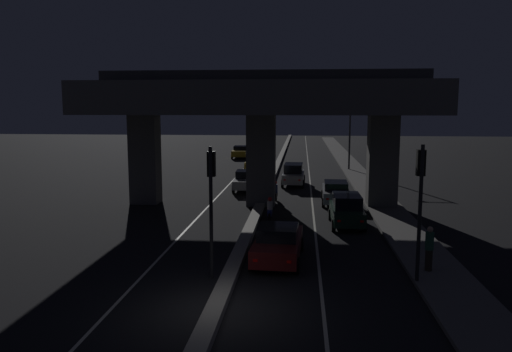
{
  "coord_description": "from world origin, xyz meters",
  "views": [
    {
      "loc": [
        2.68,
        -15.25,
        6.52
      ],
      "look_at": [
        -0.94,
        24.08,
        1.04
      ],
      "focal_mm": 35.0,
      "sensor_mm": 36.0,
      "label": 1
    }
  ],
  "objects": [
    {
      "name": "ground_plane",
      "position": [
        0.0,
        0.0,
        0.0
      ],
      "size": [
        200.0,
        200.0,
        0.0
      ],
      "primitive_type": "plane",
      "color": "black"
    },
    {
      "name": "lane_line_left_inner",
      "position": [
        -3.44,
        35.0,
        0.0
      ],
      "size": [
        0.12,
        126.0,
        0.0
      ],
      "primitive_type": "cube",
      "color": "beige",
      "rests_on": "ground_plane"
    },
    {
      "name": "lane_line_right_inner",
      "position": [
        3.44,
        35.0,
        0.0
      ],
      "size": [
        0.12,
        126.0,
        0.0
      ],
      "primitive_type": "cube",
      "color": "beige",
      "rests_on": "ground_plane"
    },
    {
      "name": "median_divider",
      "position": [
        0.0,
        35.0,
        0.14
      ],
      "size": [
        0.6,
        126.0,
        0.29
      ],
      "primitive_type": "cube",
      "color": "gray",
      "rests_on": "ground_plane"
    },
    {
      "name": "sidewalk_right",
      "position": [
        8.06,
        28.0,
        0.08
      ],
      "size": [
        2.36,
        126.0,
        0.16
      ],
      "primitive_type": "cube",
      "color": "#5B5956",
      "rests_on": "ground_plane"
    },
    {
      "name": "elevated_overpass",
      "position": [
        0.0,
        17.55,
        6.67
      ],
      "size": [
        21.67,
        10.96,
        8.91
      ],
      "color": "#5B5956",
      "rests_on": "ground_plane"
    },
    {
      "name": "traffic_light_left_of_median",
      "position": [
        -0.7,
        3.05,
        3.46
      ],
      "size": [
        0.3,
        0.49,
        5.07
      ],
      "color": "black",
      "rests_on": "ground_plane"
    },
    {
      "name": "traffic_light_right_of_median",
      "position": [
        6.98,
        3.04,
        3.54
      ],
      "size": [
        0.3,
        0.49,
        5.2
      ],
      "color": "black",
      "rests_on": "ground_plane"
    },
    {
      "name": "street_lamp",
      "position": [
        7.2,
        36.55,
        4.3
      ],
      "size": [
        2.33,
        0.32,
        7.17
      ],
      "color": "#2D2D30",
      "rests_on": "ground_plane"
    },
    {
      "name": "car_dark_red_lead",
      "position": [
        1.72,
        5.35,
        0.78
      ],
      "size": [
        2.19,
        4.75,
        1.54
      ],
      "rotation": [
        0.0,
        0.0,
        1.52
      ],
      "color": "#591414",
      "rests_on": "ground_plane"
    },
    {
      "name": "car_dark_green_second",
      "position": [
        5.19,
        12.07,
        0.9
      ],
      "size": [
        1.85,
        4.12,
        1.75
      ],
      "rotation": [
        0.0,
        0.0,
        1.58
      ],
      "color": "black",
      "rests_on": "ground_plane"
    },
    {
      "name": "car_silver_third",
      "position": [
        5.01,
        18.59,
        0.79
      ],
      "size": [
        1.98,
        4.79,
        1.52
      ],
      "rotation": [
        0.0,
        0.0,
        1.55
      ],
      "color": "gray",
      "rests_on": "ground_plane"
    },
    {
      "name": "car_silver_fourth",
      "position": [
        2.01,
        26.24,
        0.94
      ],
      "size": [
        1.96,
        4.4,
        1.82
      ],
      "rotation": [
        0.0,
        0.0,
        1.54
      ],
      "color": "gray",
      "rests_on": "ground_plane"
    },
    {
      "name": "car_silver_lead_oncoming",
      "position": [
        -1.69,
        23.61,
        0.77
      ],
      "size": [
        2.07,
        4.86,
        1.53
      ],
      "rotation": [
        0.0,
        0.0,
        -1.53
      ],
      "color": "gray",
      "rests_on": "ground_plane"
    },
    {
      "name": "car_taxi_yellow_second_oncoming",
      "position": [
        -2.1,
        34.74,
        1.0
      ],
      "size": [
        1.97,
        4.08,
        1.91
      ],
      "rotation": [
        0.0,
        0.0,
        -1.54
      ],
      "color": "gold",
      "rests_on": "ground_plane"
    },
    {
      "name": "car_taxi_yellow_third_oncoming",
      "position": [
        -5.21,
        48.42,
        0.79
      ],
      "size": [
        2.04,
        4.84,
        1.55
      ],
      "rotation": [
        0.0,
        0.0,
        -1.56
      ],
      "color": "gold",
      "rests_on": "ground_plane"
    },
    {
      "name": "motorcycle_red_filtering_near",
      "position": [
        0.94,
        5.49,
        0.59
      ],
      "size": [
        0.33,
        2.0,
        1.39
      ],
      "rotation": [
        0.0,
        0.0,
        1.62
      ],
      "color": "black",
      "rests_on": "ground_plane"
    },
    {
      "name": "motorcycle_blue_filtering_mid",
      "position": [
        0.89,
        12.93,
        0.6
      ],
      "size": [
        0.32,
        1.73,
        1.39
      ],
      "rotation": [
        0.0,
        0.0,
        1.58
      ],
      "color": "black",
      "rests_on": "ground_plane"
    },
    {
      "name": "motorcycle_black_filtering_far",
      "position": [
        0.91,
        18.41,
        0.64
      ],
      "size": [
        0.34,
        1.91,
        1.51
      ],
      "rotation": [
        0.0,
        0.0,
        1.52
      ],
      "color": "black",
      "rests_on": "ground_plane"
    },
    {
      "name": "pedestrian_on_sidewalk",
      "position": [
        7.68,
        4.15,
        1.05
      ],
      "size": [
        0.33,
        0.33,
        1.77
      ],
      "color": "#2D261E",
      "rests_on": "sidewalk_right"
    }
  ]
}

